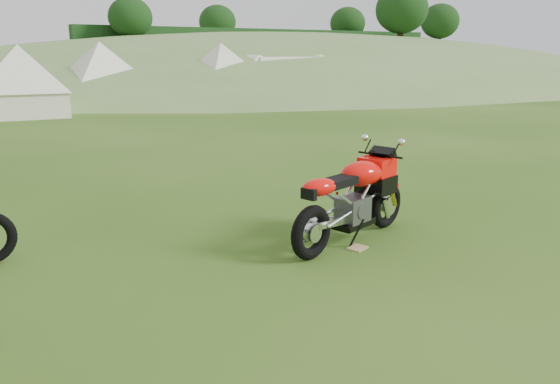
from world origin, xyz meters
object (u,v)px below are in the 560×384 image
tent_left (21,81)px  caravan (284,76)px  plywood_board (357,248)px  tent_mid (101,73)px  tent_right (221,72)px  sport_motorcycle (352,193)px

tent_left → caravan: size_ratio=0.67×
caravan → tent_left: bearing=-165.8°
plywood_board → tent_left: tent_left is taller
tent_mid → tent_right: 5.74m
tent_left → caravan: bearing=17.1°
plywood_board → caravan: (11.65, 20.23, 1.05)m
tent_right → caravan: tent_right is taller
sport_motorcycle → caravan: (11.56, 19.98, 0.41)m
sport_motorcycle → caravan: size_ratio=0.48×
plywood_board → caravan: bearing=60.1°
sport_motorcycle → tent_left: size_ratio=0.72×
tent_left → tent_mid: 6.05m
sport_motorcycle → tent_left: (-1.58, 17.41, 0.66)m
tent_left → tent_right: 9.83m
sport_motorcycle → tent_right: size_ratio=0.69×
plywood_board → sport_motorcycle: bearing=68.8°
tent_left → tent_right: bearing=21.4°
caravan → tent_right: bearing=-177.4°
plywood_board → tent_right: tent_right is taller
tent_mid → caravan: bearing=-20.3°
sport_motorcycle → tent_left: 17.49m
tent_right → tent_mid: bearing=151.5°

